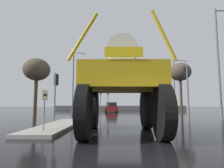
{
  "coord_description": "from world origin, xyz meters",
  "views": [
    {
      "loc": [
        -0.99,
        -3.94,
        1.29
      ],
      "look_at": [
        -1.2,
        7.94,
        2.59
      ],
      "focal_mm": 28.96,
      "sensor_mm": 36.0,
      "label": 1
    }
  ],
  "objects_px": {
    "streetlight_near_right": "(220,57)",
    "streetlight_far_left": "(74,79)",
    "sedan_ahead": "(111,107)",
    "traffic_signal_near_right": "(187,80)",
    "bare_tree_left": "(37,70)",
    "lane_arrow_sign": "(44,102)",
    "bare_tree_right": "(180,72)",
    "traffic_signal_near_left": "(56,86)",
    "streetlight_far_right": "(175,82)",
    "traffic_signal_far_right": "(101,95)",
    "oversize_sprayer": "(121,85)",
    "traffic_signal_far_left": "(108,95)"
  },
  "relations": [
    {
      "from": "traffic_signal_far_left",
      "to": "streetlight_far_left",
      "type": "distance_m",
      "value": 5.67
    },
    {
      "from": "traffic_signal_far_left",
      "to": "streetlight_far_left",
      "type": "xyz_separation_m",
      "value": [
        -4.78,
        -2.07,
        2.24
      ]
    },
    {
      "from": "traffic_signal_near_right",
      "to": "traffic_signal_far_left",
      "type": "xyz_separation_m",
      "value": [
        -6.35,
        14.0,
        -0.47
      ]
    },
    {
      "from": "traffic_signal_near_left",
      "to": "traffic_signal_near_right",
      "type": "relative_size",
      "value": 0.87
    },
    {
      "from": "oversize_sprayer",
      "to": "bare_tree_left",
      "type": "height_order",
      "value": "bare_tree_left"
    },
    {
      "from": "lane_arrow_sign",
      "to": "traffic_signal_far_right",
      "type": "xyz_separation_m",
      "value": [
        0.88,
        19.44,
        1.28
      ]
    },
    {
      "from": "sedan_ahead",
      "to": "streetlight_far_right",
      "type": "xyz_separation_m",
      "value": [
        10.13,
        -0.41,
        3.93
      ]
    },
    {
      "from": "bare_tree_left",
      "to": "streetlight_near_right",
      "type": "bearing_deg",
      "value": -15.89
    },
    {
      "from": "sedan_ahead",
      "to": "bare_tree_right",
      "type": "height_order",
      "value": "bare_tree_right"
    },
    {
      "from": "streetlight_near_right",
      "to": "streetlight_far_left",
      "type": "bearing_deg",
      "value": 143.11
    },
    {
      "from": "traffic_signal_near_left",
      "to": "traffic_signal_far_right",
      "type": "xyz_separation_m",
      "value": [
        2.21,
        13.99,
        -0.0
      ]
    },
    {
      "from": "oversize_sprayer",
      "to": "streetlight_far_left",
      "type": "bearing_deg",
      "value": 18.86
    },
    {
      "from": "sedan_ahead",
      "to": "bare_tree_left",
      "type": "xyz_separation_m",
      "value": [
        -7.97,
        -9.45,
        4.23
      ]
    },
    {
      "from": "traffic_signal_near_right",
      "to": "bare_tree_right",
      "type": "distance_m",
      "value": 12.68
    },
    {
      "from": "traffic_signal_far_right",
      "to": "streetlight_near_right",
      "type": "relative_size",
      "value": 0.39
    },
    {
      "from": "streetlight_far_right",
      "to": "bare_tree_right",
      "type": "bearing_deg",
      "value": -96.65
    },
    {
      "from": "traffic_signal_far_right",
      "to": "streetlight_near_right",
      "type": "bearing_deg",
      "value": -50.14
    },
    {
      "from": "bare_tree_right",
      "to": "lane_arrow_sign",
      "type": "bearing_deg",
      "value": -125.29
    },
    {
      "from": "traffic_signal_near_right",
      "to": "traffic_signal_far_right",
      "type": "xyz_separation_m",
      "value": [
        -7.5,
        14.0,
        -0.4
      ]
    },
    {
      "from": "lane_arrow_sign",
      "to": "oversize_sprayer",
      "type": "distance_m",
      "value": 3.47
    },
    {
      "from": "traffic_signal_far_left",
      "to": "bare_tree_right",
      "type": "height_order",
      "value": "bare_tree_right"
    },
    {
      "from": "traffic_signal_near_left",
      "to": "streetlight_far_left",
      "type": "distance_m",
      "value": 12.2
    },
    {
      "from": "bare_tree_left",
      "to": "bare_tree_right",
      "type": "xyz_separation_m",
      "value": [
        17.72,
        5.77,
        0.72
      ]
    },
    {
      "from": "sedan_ahead",
      "to": "traffic_signal_near_left",
      "type": "xyz_separation_m",
      "value": [
        -3.79,
        -15.47,
        1.92
      ]
    },
    {
      "from": "oversize_sprayer",
      "to": "traffic_signal_far_left",
      "type": "bearing_deg",
      "value": 3.21
    },
    {
      "from": "traffic_signal_near_right",
      "to": "streetlight_near_right",
      "type": "xyz_separation_m",
      "value": [
        3.21,
        1.16,
        2.03
      ]
    },
    {
      "from": "streetlight_far_right",
      "to": "bare_tree_left",
      "type": "relative_size",
      "value": 1.33
    },
    {
      "from": "traffic_signal_near_left",
      "to": "streetlight_near_right",
      "type": "relative_size",
      "value": 0.39
    },
    {
      "from": "streetlight_near_right",
      "to": "bare_tree_left",
      "type": "distance_m",
      "value": 17.78
    },
    {
      "from": "streetlight_near_right",
      "to": "streetlight_far_right",
      "type": "xyz_separation_m",
      "value": [
        1.0,
        13.91,
        -0.41
      ]
    },
    {
      "from": "streetlight_far_left",
      "to": "traffic_signal_far_left",
      "type": "bearing_deg",
      "value": 23.43
    },
    {
      "from": "oversize_sprayer",
      "to": "sedan_ahead",
      "type": "height_order",
      "value": "oversize_sprayer"
    },
    {
      "from": "sedan_ahead",
      "to": "bare_tree_right",
      "type": "distance_m",
      "value": 11.54
    },
    {
      "from": "bare_tree_left",
      "to": "sedan_ahead",
      "type": "bearing_deg",
      "value": 49.85
    },
    {
      "from": "traffic_signal_near_right",
      "to": "traffic_signal_far_right",
      "type": "relative_size",
      "value": 1.15
    },
    {
      "from": "lane_arrow_sign",
      "to": "streetlight_near_right",
      "type": "relative_size",
      "value": 0.19
    },
    {
      "from": "lane_arrow_sign",
      "to": "bare_tree_right",
      "type": "relative_size",
      "value": 0.25
    },
    {
      "from": "sedan_ahead",
      "to": "streetlight_far_right",
      "type": "bearing_deg",
      "value": -96.62
    },
    {
      "from": "lane_arrow_sign",
      "to": "traffic_signal_far_right",
      "type": "relative_size",
      "value": 0.48
    },
    {
      "from": "traffic_signal_far_right",
      "to": "traffic_signal_near_left",
      "type": "bearing_deg",
      "value": -98.96
    },
    {
      "from": "traffic_signal_far_right",
      "to": "streetlight_far_right",
      "type": "xyz_separation_m",
      "value": [
        11.71,
        1.07,
        2.02
      ]
    },
    {
      "from": "sedan_ahead",
      "to": "traffic_signal_far_right",
      "type": "bearing_deg",
      "value": 128.81
    },
    {
      "from": "sedan_ahead",
      "to": "traffic_signal_near_right",
      "type": "distance_m",
      "value": 16.73
    },
    {
      "from": "traffic_signal_near_right",
      "to": "traffic_signal_far_left",
      "type": "bearing_deg",
      "value": 114.4
    },
    {
      "from": "streetlight_near_right",
      "to": "streetlight_far_left",
      "type": "height_order",
      "value": "streetlight_near_right"
    },
    {
      "from": "oversize_sprayer",
      "to": "traffic_signal_near_right",
      "type": "relative_size",
      "value": 1.26
    },
    {
      "from": "traffic_signal_near_left",
      "to": "bare_tree_right",
      "type": "height_order",
      "value": "bare_tree_right"
    },
    {
      "from": "lane_arrow_sign",
      "to": "streetlight_far_left",
      "type": "distance_m",
      "value": 17.92
    },
    {
      "from": "traffic_signal_near_right",
      "to": "bare_tree_right",
      "type": "relative_size",
      "value": 0.59
    },
    {
      "from": "streetlight_near_right",
      "to": "traffic_signal_far_right",
      "type": "bearing_deg",
      "value": 129.86
    }
  ]
}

